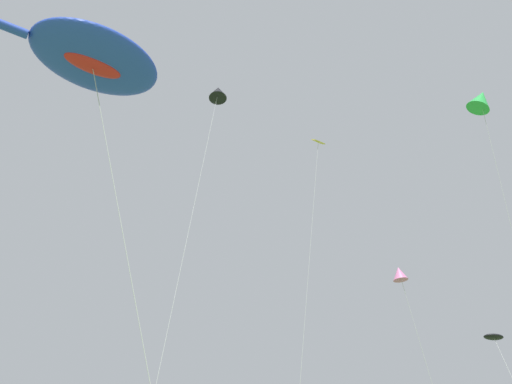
{
  "coord_description": "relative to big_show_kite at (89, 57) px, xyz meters",
  "views": [
    {
      "loc": [
        -9.45,
        -2.02,
        1.71
      ],
      "look_at": [
        -1.92,
        9.08,
        13.18
      ],
      "focal_mm": 42.47,
      "sensor_mm": 36.0,
      "label": 1
    }
  ],
  "objects": [
    {
      "name": "small_kite_streamer_purple",
      "position": [
        13.53,
        4.62,
        3.78
      ],
      "size": [
        2.44,
        2.74,
        25.92
      ],
      "rotation": [
        0.0,
        0.0,
        -1.86
      ],
      "color": "yellow",
      "rests_on": "ground"
    },
    {
      "name": "small_kite_tiny_distant",
      "position": [
        17.6,
        -3.43,
        5.89
      ],
      "size": [
        3.67,
        4.66,
        24.91
      ],
      "rotation": [
        0.0,
        0.0,
        0.4
      ],
      "color": "green",
      "rests_on": "ground"
    },
    {
      "name": "big_show_kite",
      "position": [
        0.0,
        0.0,
        0.0
      ],
      "size": [
        13.02,
        3.17,
        18.71
      ],
      "rotation": [
        0.0,
        0.0,
        -0.1
      ],
      "color": "blue",
      "rests_on": "ground"
    },
    {
      "name": "small_kite_diamond_red",
      "position": [
        15.63,
        1.79,
        -2.07
      ],
      "size": [
        4.07,
        1.28,
        16.68
      ],
      "rotation": [
        0.0,
        0.0,
        -1.0
      ],
      "color": "pink",
      "rests_on": "ground"
    },
    {
      "name": "small_kite_bird_shape",
      "position": [
        19.11,
        0.3,
        -4.82
      ],
      "size": [
        2.54,
        3.79,
        13.81
      ],
      "rotation": [
        0.0,
        0.0,
        -0.42
      ],
      "color": "black",
      "rests_on": "ground"
    },
    {
      "name": "small_kite_box_yellow",
      "position": [
        7.34,
        4.36,
        7.22
      ],
      "size": [
        3.83,
        2.04,
        26.01
      ],
      "rotation": [
        0.0,
        0.0,
        -1.2
      ],
      "color": "black",
      "rests_on": "ground"
    }
  ]
}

